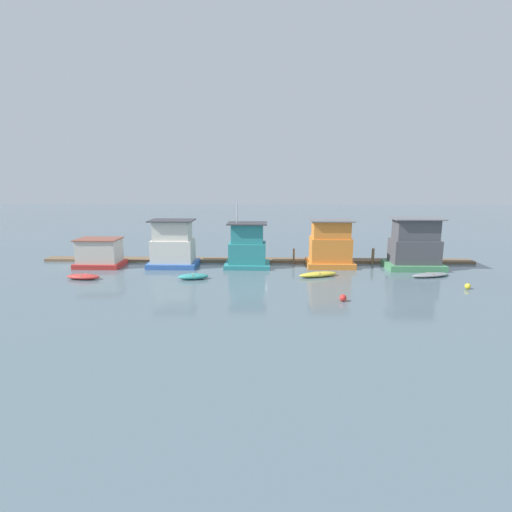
{
  "coord_description": "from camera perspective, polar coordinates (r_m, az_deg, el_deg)",
  "views": [
    {
      "loc": [
        1.28,
        -44.09,
        10.13
      ],
      "look_at": [
        0.0,
        -1.0,
        1.4
      ],
      "focal_mm": 28.0,
      "sensor_mm": 36.0,
      "label": 1
    }
  ],
  "objects": [
    {
      "name": "ground_plane",
      "position": [
        45.26,
        0.04,
        -1.49
      ],
      "size": [
        200.0,
        200.0,
        0.0
      ],
      "primitive_type": "plane",
      "color": "slate"
    },
    {
      "name": "dock_walkway",
      "position": [
        47.85,
        0.13,
        -0.59
      ],
      "size": [
        51.0,
        1.82,
        0.3
      ],
      "primitive_type": "cube",
      "color": "brown",
      "rests_on": "ground_plane"
    },
    {
      "name": "houseboat_red",
      "position": [
        48.21,
        -21.44,
        0.37
      ],
      "size": [
        5.05,
        3.58,
        3.2
      ],
      "color": "red",
      "rests_on": "ground_plane"
    },
    {
      "name": "houseboat_blue",
      "position": [
        45.78,
        -11.79,
        1.4
      ],
      "size": [
        5.43,
        3.96,
        5.28
      ],
      "color": "#3866B7",
      "rests_on": "ground_plane"
    },
    {
      "name": "houseboat_teal",
      "position": [
        44.64,
        -1.25,
        1.17
      ],
      "size": [
        5.05,
        3.83,
        7.17
      ],
      "color": "teal",
      "rests_on": "ground_plane"
    },
    {
      "name": "houseboat_orange",
      "position": [
        45.65,
        10.57,
        1.51
      ],
      "size": [
        5.25,
        3.99,
        5.29
      ],
      "color": "orange",
      "rests_on": "ground_plane"
    },
    {
      "name": "houseboat_green",
      "position": [
        47.12,
        21.72,
        1.26
      ],
      "size": [
        6.05,
        4.01,
        5.59
      ],
      "color": "#4C9360",
      "rests_on": "ground_plane"
    },
    {
      "name": "dinghy_red",
      "position": [
        43.21,
        -23.44,
        -2.72
      ],
      "size": [
        3.45,
        1.5,
        0.52
      ],
      "color": "red",
      "rests_on": "ground_plane"
    },
    {
      "name": "dinghy_teal",
      "position": [
        40.15,
        -8.95,
        -2.9
      ],
      "size": [
        3.17,
        1.75,
        0.55
      ],
      "color": "teal",
      "rests_on": "ground_plane"
    },
    {
      "name": "dinghy_yellow",
      "position": [
        41.09,
        8.87,
        -2.6
      ],
      "size": [
        4.27,
        2.37,
        0.5
      ],
      "color": "yellow",
      "rests_on": "ground_plane"
    },
    {
      "name": "dinghy_grey",
      "position": [
        44.3,
        23.64,
        -2.49
      ],
      "size": [
        4.36,
        2.33,
        0.4
      ],
      "color": "gray",
      "rests_on": "ground_plane"
    },
    {
      "name": "mooring_post_far_right",
      "position": [
        46.75,
        -3.77,
        0.08
      ],
      "size": [
        0.24,
        0.24,
        1.87
      ],
      "primitive_type": "cylinder",
      "color": "brown",
      "rests_on": "ground_plane"
    },
    {
      "name": "mooring_post_far_left",
      "position": [
        48.11,
        16.36,
        -0.04
      ],
      "size": [
        0.32,
        0.32,
        1.86
      ],
      "primitive_type": "cylinder",
      "color": "#846B4C",
      "rests_on": "ground_plane"
    },
    {
      "name": "mooring_post_near_right",
      "position": [
        46.65,
        5.42,
        -0.02
      ],
      "size": [
        0.23,
        0.23,
        1.79
      ],
      "primitive_type": "cylinder",
      "color": "#846B4C",
      "rests_on": "ground_plane"
    },
    {
      "name": "buoy_red",
      "position": [
        33.58,
        12.33,
        -5.87
      ],
      "size": [
        0.57,
        0.57,
        0.57
      ],
      "primitive_type": "sphere",
      "color": "red",
      "rests_on": "ground_plane"
    },
    {
      "name": "buoy_yellow",
      "position": [
        41.07,
        28.0,
        -3.83
      ],
      "size": [
        0.52,
        0.52,
        0.52
      ],
      "primitive_type": "sphere",
      "color": "yellow",
      "rests_on": "ground_plane"
    }
  ]
}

